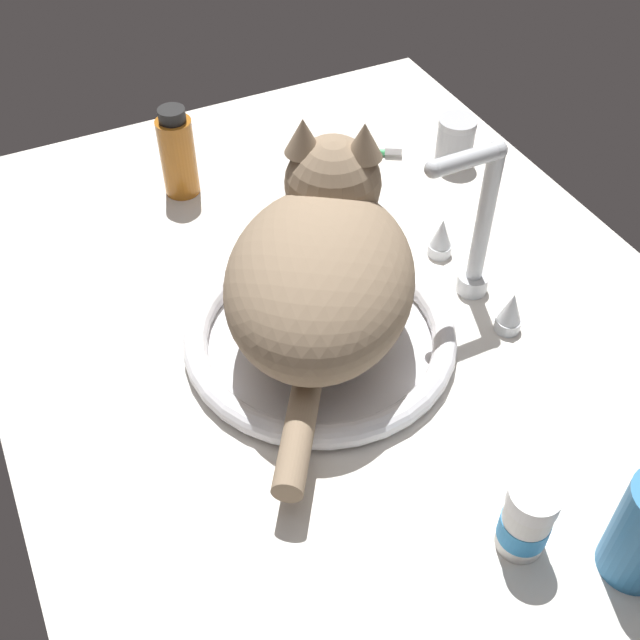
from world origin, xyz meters
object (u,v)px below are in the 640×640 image
cat (323,263)px  toothbrush (353,151)px  metal_jar (455,141)px  amber_bottle (178,154)px  sink_basin (320,336)px  pill_bottle (526,521)px  faucet (475,240)px

cat → toothbrush: bearing=146.8°
metal_jar → amber_bottle: amber_bottle is taller
sink_basin → cat: bearing=146.5°
pill_bottle → amber_bottle: 68.84cm
sink_basin → metal_jar: size_ratio=4.52×
cat → amber_bottle: (-34.45, -5.91, -4.64)cm
cat → pill_bottle: 34.54cm
sink_basin → amber_bottle: (-36.23, -4.73, 5.06)cm
cat → amber_bottle: size_ratio=2.84×
pill_bottle → metal_jar: bearing=152.9°
cat → metal_jar: (-23.69, 33.87, -7.39)cm
amber_bottle → cat: bearing=9.7°
sink_basin → metal_jar: bearing=126.0°
faucet → amber_bottle: bearing=-144.9°
pill_bottle → amber_bottle: (-67.99, -10.49, 2.25)cm
sink_basin → faucet: (0.00, 20.72, 7.26)cm
cat → metal_jar: size_ratio=5.34×
cat → toothbrush: 39.48cm
cat → toothbrush: size_ratio=2.64×
pill_bottle → toothbrush: size_ratio=0.61×
metal_jar → toothbrush: bearing=-122.2°
faucet → cat: (-1.78, -19.54, 2.44)cm
pill_bottle → amber_bottle: size_ratio=0.66×
faucet → metal_jar: 29.63cm
faucet → pill_bottle: bearing=-25.2°
metal_jar → amber_bottle: bearing=-105.1°
toothbrush → cat: bearing=-33.2°
faucet → cat: 19.77cm
toothbrush → faucet: bearing=-2.3°
pill_bottle → toothbrush: pill_bottle is taller
faucet → metal_jar: size_ratio=3.07×
pill_bottle → toothbrush: 67.50cm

